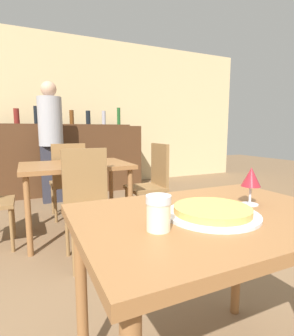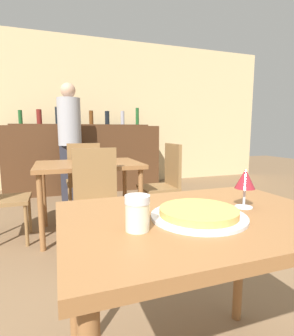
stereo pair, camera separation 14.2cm
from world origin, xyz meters
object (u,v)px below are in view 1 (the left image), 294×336
object	(u,v)px
person_standing	(51,138)
chair_far_side_front	(88,198)
chair_far_side_back	(68,177)
pizza_tray	(212,212)
cheese_shaker	(158,213)
wine_glass	(251,178)
chair_far_side_right	(152,179)

from	to	relation	value
person_standing	chair_far_side_front	bearing A→B (deg)	-87.13
chair_far_side_front	chair_far_side_back	xyz separation A→B (m)	(0.00, 1.08, 0.00)
chair_far_side_front	pizza_tray	distance (m)	1.43
cheese_shaker	wine_glass	world-z (taller)	wine_glass
chair_far_side_back	wine_glass	distance (m)	2.48
chair_far_side_back	person_standing	size ratio (longest dim) A/B	0.52
pizza_tray	person_standing	distance (m)	3.37
chair_far_side_back	wine_glass	size ratio (longest dim) A/B	5.78
pizza_tray	person_standing	size ratio (longest dim) A/B	0.19
chair_far_side_front	pizza_tray	size ratio (longest dim) A/B	2.69
pizza_tray	wine_glass	size ratio (longest dim) A/B	2.15
chair_far_side_right	wine_glass	size ratio (longest dim) A/B	5.78
chair_far_side_front	person_standing	xyz separation A→B (m)	(-0.10, 1.97, 0.45)
chair_far_side_back	pizza_tray	world-z (taller)	chair_far_side_back
chair_far_side_front	chair_far_side_back	distance (m)	1.08
chair_far_side_back	person_standing	xyz separation A→B (m)	(-0.10, 0.88, 0.45)
chair_far_side_right	cheese_shaker	bearing A→B (deg)	-25.57
person_standing	chair_far_side_back	bearing A→B (deg)	-83.64
chair_far_side_right	cheese_shaker	world-z (taller)	chair_far_side_right
person_standing	pizza_tray	bearing A→B (deg)	-85.70
wine_glass	chair_far_side_right	bearing A→B (deg)	76.16
wine_glass	person_standing	bearing A→B (deg)	98.49
person_standing	wine_glass	distance (m)	3.34
pizza_tray	chair_far_side_back	bearing A→B (deg)	93.56
cheese_shaker	chair_far_side_back	bearing A→B (deg)	88.06
pizza_tray	wine_glass	xyz separation A→B (m)	(0.24, 0.05, 0.10)
chair_far_side_front	chair_far_side_back	size ratio (longest dim) A/B	1.00
chair_far_side_front	wine_glass	size ratio (longest dim) A/B	5.78
chair_far_side_front	pizza_tray	xyz separation A→B (m)	(0.15, -1.39, 0.26)
chair_far_side_back	person_standing	bearing A→B (deg)	-83.64
chair_far_side_right	chair_far_side_front	bearing A→B (deg)	-57.74
chair_far_side_back	pizza_tray	bearing A→B (deg)	93.56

